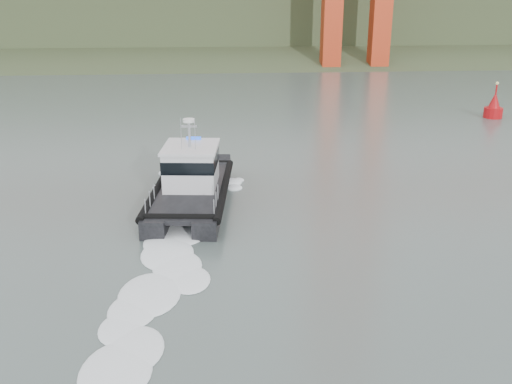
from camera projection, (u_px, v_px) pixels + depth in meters
ground at (255, 326)px, 22.63m from camera, size 400.00×400.00×0.00m
headlands at (216, 12)px, 138.02m from camera, size 500.00×105.36×27.12m
patrol_boat at (191, 182)px, 35.15m from camera, size 5.20×11.67×5.49m
nav_buoy at (494, 108)px, 58.56m from camera, size 1.87×1.87×3.90m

